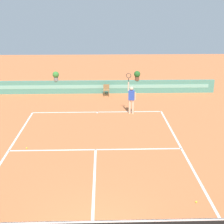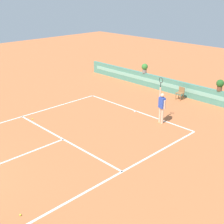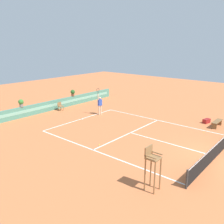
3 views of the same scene
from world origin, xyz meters
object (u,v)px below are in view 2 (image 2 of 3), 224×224
object	(u,v)px
ball_kid_chair	(180,93)
tennis_ball_near_baseline	(20,215)
potted_plant_left	(145,68)
tennis_player	(162,105)
tennis_ball_mid_court	(32,119)
potted_plant_right	(220,84)

from	to	relation	value
ball_kid_chair	tennis_ball_near_baseline	bearing A→B (deg)	-77.74
potted_plant_left	tennis_ball_near_baseline	bearing A→B (deg)	-64.69
tennis_player	tennis_ball_near_baseline	distance (m)	9.65
tennis_player	potted_plant_left	world-z (taller)	tennis_player
ball_kid_chair	tennis_player	bearing A→B (deg)	-69.90
ball_kid_chair	tennis_player	distance (m)	4.41
potted_plant_left	tennis_ball_mid_court	bearing A→B (deg)	-90.70
tennis_ball_mid_court	potted_plant_left	xyz separation A→B (m)	(0.12, 9.78, 1.38)
tennis_ball_mid_court	potted_plant_left	size ratio (longest dim) A/B	0.09
potted_plant_right	tennis_ball_near_baseline	bearing A→B (deg)	-87.65
tennis_ball_near_baseline	potted_plant_right	distance (m)	14.39
tennis_ball_near_baseline	potted_plant_right	size ratio (longest dim) A/B	0.09
tennis_player	tennis_ball_near_baseline	xyz separation A→B (m)	(1.45, -9.48, -1.02)
tennis_player	potted_plant_left	xyz separation A→B (m)	(-5.32, 4.83, 0.36)
tennis_player	tennis_ball_mid_court	xyz separation A→B (m)	(-5.44, -4.95, -1.02)
ball_kid_chair	tennis_ball_near_baseline	distance (m)	13.91
potted_plant_left	tennis_player	bearing A→B (deg)	-42.27
ball_kid_chair	tennis_ball_mid_court	xyz separation A→B (m)	(-3.94, -9.05, -0.44)
ball_kid_chair	potted_plant_left	bearing A→B (deg)	169.15
ball_kid_chair	potted_plant_right	xyz separation A→B (m)	(2.36, 0.73, 0.93)
tennis_player	tennis_ball_near_baseline	bearing A→B (deg)	-81.31
ball_kid_chair	potted_plant_left	world-z (taller)	potted_plant_left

